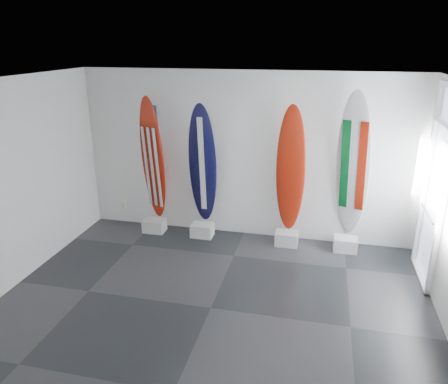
% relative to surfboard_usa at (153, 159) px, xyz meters
% --- Properties ---
extents(floor, '(6.00, 6.00, 0.00)m').
position_rel_surfboard_usa_xyz_m(floor, '(1.68, -2.28, -1.40)').
color(floor, black).
rests_on(floor, ground).
extents(ceiling, '(6.00, 6.00, 0.00)m').
position_rel_surfboard_usa_xyz_m(ceiling, '(1.68, -2.28, 1.60)').
color(ceiling, white).
rests_on(ceiling, wall_back).
extents(wall_back, '(6.00, 0.00, 6.00)m').
position_rel_surfboard_usa_xyz_m(wall_back, '(1.68, 0.22, 0.10)').
color(wall_back, white).
rests_on(wall_back, ground).
extents(wall_front, '(6.00, 0.00, 6.00)m').
position_rel_surfboard_usa_xyz_m(wall_front, '(1.68, -4.78, 0.10)').
color(wall_front, white).
rests_on(wall_front, ground).
extents(wall_left, '(0.00, 5.00, 5.00)m').
position_rel_surfboard_usa_xyz_m(wall_left, '(-1.32, -2.28, 0.10)').
color(wall_left, white).
rests_on(wall_left, ground).
extents(display_block_usa, '(0.40, 0.30, 0.24)m').
position_rel_surfboard_usa_xyz_m(display_block_usa, '(0.00, -0.10, -1.28)').
color(display_block_usa, silver).
rests_on(display_block_usa, floor).
extents(surfboard_usa, '(0.58, 0.42, 2.33)m').
position_rel_surfboard_usa_xyz_m(surfboard_usa, '(0.00, 0.00, 0.00)').
color(surfboard_usa, maroon).
rests_on(surfboard_usa, display_block_usa).
extents(display_block_navy, '(0.40, 0.30, 0.24)m').
position_rel_surfboard_usa_xyz_m(display_block_navy, '(0.95, -0.10, -1.28)').
color(display_block_navy, silver).
rests_on(display_block_navy, floor).
extents(surfboard_navy, '(0.51, 0.34, 2.24)m').
position_rel_surfboard_usa_xyz_m(surfboard_navy, '(0.95, 0.00, -0.05)').
color(surfboard_navy, black).
rests_on(surfboard_navy, display_block_navy).
extents(display_block_swiss, '(0.40, 0.30, 0.24)m').
position_rel_surfboard_usa_xyz_m(display_block_swiss, '(2.51, -0.10, -1.28)').
color(display_block_swiss, silver).
rests_on(display_block_swiss, floor).
extents(surfboard_swiss, '(0.54, 0.28, 2.26)m').
position_rel_surfboard_usa_xyz_m(surfboard_swiss, '(2.51, 0.00, -0.03)').
color(surfboard_swiss, maroon).
rests_on(surfboard_swiss, display_block_swiss).
extents(display_block_italy, '(0.40, 0.30, 0.24)m').
position_rel_surfboard_usa_xyz_m(display_block_italy, '(3.53, -0.10, -1.28)').
color(display_block_italy, silver).
rests_on(display_block_italy, floor).
extents(surfboard_italy, '(0.68, 0.58, 2.53)m').
position_rel_surfboard_usa_xyz_m(surfboard_italy, '(3.53, 0.00, 0.10)').
color(surfboard_italy, silver).
rests_on(surfboard_italy, display_block_italy).
extents(wall_outlet, '(0.09, 0.02, 0.13)m').
position_rel_surfboard_usa_xyz_m(wall_outlet, '(-0.77, 0.20, -1.05)').
color(wall_outlet, silver).
rests_on(wall_outlet, wall_back).
extents(glass_door, '(0.12, 1.16, 2.85)m').
position_rel_surfboard_usa_xyz_m(glass_door, '(4.65, -0.73, 0.02)').
color(glass_door, white).
rests_on(glass_door, floor).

